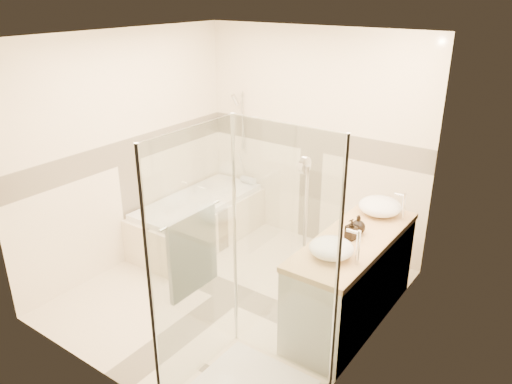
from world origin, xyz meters
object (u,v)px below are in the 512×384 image
Objects in this scene: vanity at (351,279)px; amenity_bottle_a at (351,229)px; amenity_bottle_b at (358,224)px; bathtub at (199,218)px; shower_enclosure at (241,334)px; vessel_sink_near at (380,206)px; vessel_sink_far at (331,248)px.

vanity is 8.70× the size of amenity_bottle_a.
bathtub is at bearing 173.10° from amenity_bottle_b.
shower_enclosure is 1.33m from amenity_bottle_a.
vessel_sink_near is 0.63m from amenity_bottle_a.
vessel_sink_near is at bearing 6.23° from bathtub.
amenity_bottle_b is (0.27, 1.36, 0.43)m from shower_enclosure.
shower_enclosure is 5.56× the size of vessel_sink_far.
vanity is at bearing 77.03° from shower_enclosure.
vessel_sink_far is (0.27, 0.86, 0.42)m from shower_enclosure.
shower_enclosure reaches higher than amenity_bottle_b.
vessel_sink_near is (0.27, 1.85, 0.43)m from shower_enclosure.
amenity_bottle_a is at bearing 77.42° from shower_enclosure.
bathtub is 2.23m from vessel_sink_near.
vessel_sink_near is at bearing 90.00° from vessel_sink_far.
vessel_sink_far is 1.97× the size of amenity_bottle_a.
shower_enclosure is 1.45m from amenity_bottle_b.
vessel_sink_near is at bearing 90.00° from amenity_bottle_b.
shower_enclosure reaches higher than vessel_sink_far.
vessel_sink_far is 0.36m from amenity_bottle_a.
vanity is at bearing -77.76° from amenity_bottle_b.
vanity is 0.79× the size of shower_enclosure.
bathtub is at bearing 138.90° from shower_enclosure.
bathtub is 2.47m from shower_enclosure.
vessel_sink_far is at bearing -90.00° from vessel_sink_near.
shower_enclosure is at bearing -107.61° from vessel_sink_far.
shower_enclosure reaches higher than amenity_bottle_a.
bathtub is at bearing 169.40° from amenity_bottle_a.
vanity is 0.77m from vessel_sink_near.
amenity_bottle_a is (0.00, -0.63, 0.01)m from vessel_sink_near.
amenity_bottle_a is (0.00, 0.36, 0.02)m from vessel_sink_far.
bathtub is 2.26m from amenity_bottle_a.
amenity_bottle_a is at bearing -112.32° from vanity.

